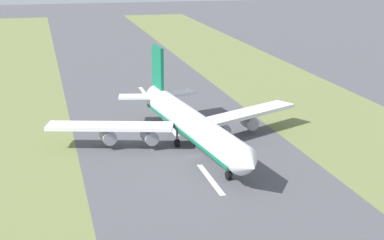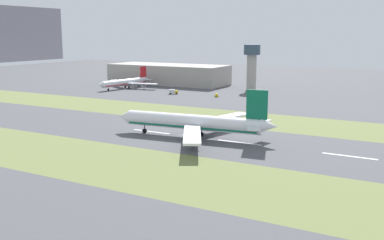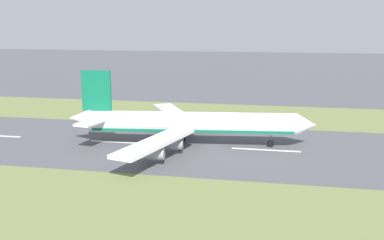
{
  "view_description": "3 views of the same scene",
  "coord_description": "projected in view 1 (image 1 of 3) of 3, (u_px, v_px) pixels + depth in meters",
  "views": [
    {
      "loc": [
        32.19,
        131.98,
        45.54
      ],
      "look_at": [
        -1.01,
        -5.17,
        7.0
      ],
      "focal_mm": 60.0,
      "sensor_mm": 36.0,
      "label": 1
    },
    {
      "loc": [
        -153.28,
        -89.06,
        40.43
      ],
      "look_at": [
        -1.01,
        -5.17,
        7.0
      ],
      "focal_mm": 42.0,
      "sensor_mm": 36.0,
      "label": 2
    },
    {
      "loc": [
        115.03,
        17.5,
        32.75
      ],
      "look_at": [
        -1.01,
        -5.17,
        7.0
      ],
      "focal_mm": 42.0,
      "sensor_mm": 36.0,
      "label": 3
    }
  ],
  "objects": [
    {
      "name": "ground_plane",
      "position": [
        193.0,
        156.0,
        143.05
      ],
      "size": [
        800.0,
        800.0,
        0.0
      ],
      "primitive_type": "plane",
      "color": "#4C4C51"
    },
    {
      "name": "airplane_main_jet",
      "position": [
        189.0,
        122.0,
        148.27
      ],
      "size": [
        63.71,
        67.19,
        20.2
      ],
      "color": "white",
      "rests_on": "ground"
    },
    {
      "name": "grass_median_west",
      "position": [
        376.0,
        142.0,
        153.26
      ],
      "size": [
        40.0,
        600.0,
        0.01
      ],
      "primitive_type": "cube",
      "color": "olive",
      "rests_on": "ground"
    },
    {
      "name": "centreline_dash_mid",
      "position": [
        170.0,
        126.0,
        166.65
      ],
      "size": [
        1.2,
        18.0,
        0.01
      ],
      "primitive_type": "cube",
      "color": "silver",
      "rests_on": "ground"
    },
    {
      "name": "centreline_dash_near",
      "position": [
        145.0,
        93.0,
        204.15
      ],
      "size": [
        1.2,
        18.0,
        0.01
      ],
      "primitive_type": "cube",
      "color": "silver",
      "rests_on": "ground"
    },
    {
      "name": "centreline_dash_far",
      "position": [
        210.0,
        179.0,
        129.14
      ],
      "size": [
        1.2,
        18.0,
        0.01
      ],
      "primitive_type": "cube",
      "color": "silver",
      "rests_on": "ground"
    }
  ]
}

